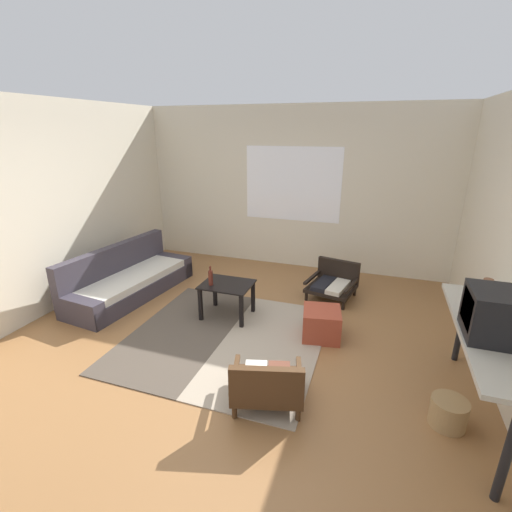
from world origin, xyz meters
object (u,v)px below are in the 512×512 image
Objects in this scene: armchair_striped_foreground at (267,384)px; coffee_table at (227,290)px; clay_vase at (484,301)px; ottoman_orange at (321,324)px; console_shelf at (488,338)px; wicker_basket at (448,413)px; couch at (129,280)px; crt_television at (499,315)px; glass_bottle at (211,277)px; armchair_by_window at (333,282)px.

coffee_table is at bearing 124.84° from armchair_striped_foreground.
ottoman_orange is at bearing 160.44° from clay_vase.
console_shelf reaches higher than wicker_basket.
coffee_table is 0.36× the size of console_shelf.
armchair_striped_foreground is 2.55× the size of wicker_basket.
coffee_table is at bearing -5.08° from couch.
wicker_basket is (-0.21, -0.08, -0.89)m from crt_television.
armchair_by_window is at bearing 39.75° from glass_bottle.
wicker_basket is at bearing -21.26° from glass_bottle.
couch is at bearing -162.23° from armchair_by_window.
coffee_table is at bearing 155.44° from wicker_basket.
armchair_striped_foreground is 1.83m from console_shelf.
couch is at bearing 164.61° from crt_television.
wicker_basket is at bearing -158.55° from crt_television.
console_shelf is at bearing -90.00° from clay_vase.
coffee_table is 1.62m from armchair_by_window.
glass_bottle reaches higher than ottoman_orange.
coffee_table is (1.63, -0.15, 0.14)m from couch.
crt_television reaches higher than console_shelf.
coffee_table is at bearing 174.98° from ottoman_orange.
armchair_striped_foreground is 2.41× the size of clay_vase.
armchair_by_window is (1.21, 1.06, -0.14)m from coffee_table.
clay_vase is at bearing -13.01° from coffee_table.
glass_bottle is (-2.83, 0.94, -0.45)m from crt_television.
ottoman_orange reaches higher than wicker_basket.
coffee_table is 0.85× the size of armchair_striped_foreground.
armchair_by_window is 1.67× the size of crt_television.
armchair_striped_foreground is 0.42× the size of console_shelf.
glass_bottle is at bearing -9.45° from couch.
crt_television is 3.01m from glass_bottle.
clay_vase is (1.44, -1.67, 0.71)m from armchair_by_window.
coffee_table is 1.49× the size of ottoman_orange.
couch is at bearing 149.43° from armchair_striped_foreground.
armchair_by_window is 2.98× the size of glass_bottle.
ottoman_orange is at bearing 140.19° from wicker_basket.
crt_television reaches higher than glass_bottle.
couch is 3.28× the size of coffee_table.
couch is 2.99m from armchair_by_window.
console_shelf reaches higher than ottoman_orange.
wicker_basket is at bearing -39.81° from ottoman_orange.
wicker_basket is (-0.21, -0.21, -0.63)m from console_shelf.
console_shelf is at bearing 16.03° from armchair_striped_foreground.
armchair_striped_foreground is 1.50m from wicker_basket.
console_shelf is (1.69, 0.48, 0.52)m from armchair_striped_foreground.
wicker_basket is (1.47, 0.28, -0.11)m from armchair_striped_foreground.
armchair_striped_foreground is at bearing -168.01° from crt_television.
ottoman_orange is 1.46m from glass_bottle.
armchair_striped_foreground is 1.74× the size of ottoman_orange.
clay_vase is at bearing 24.77° from armchair_striped_foreground.
armchair_by_window is 2.50m from wicker_basket.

